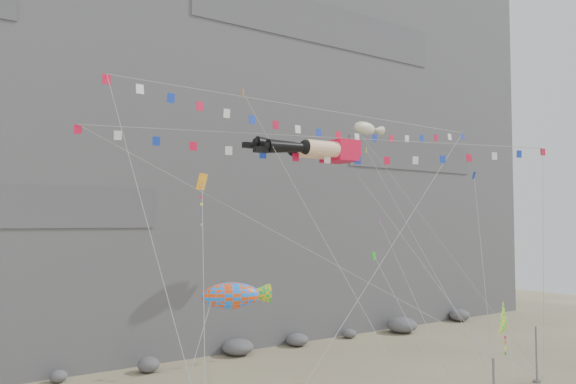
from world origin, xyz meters
name	(u,v)px	position (x,y,z in m)	size (l,w,h in m)	color
cliff	(170,90)	(0.00, 32.00, 25.00)	(80.00, 28.00, 50.00)	slate
talus_boulders	(238,348)	(0.00, 17.00, 0.60)	(60.00, 3.00, 1.20)	#5D5D62
anchor_pole_right	(536,354)	(12.98, -1.45, 1.89)	(0.12, 0.12, 3.78)	slate
legs_kite	(314,150)	(-0.41, 6.06, 15.81)	(8.80, 15.77, 21.33)	red
flag_banner_upper	(329,111)	(1.81, 7.20, 18.86)	(32.19, 13.07, 26.59)	red
flag_banner_lower	(343,138)	(1.36, 5.09, 16.60)	(32.35, 11.12, 21.90)	red
harlequin_kite	(202,183)	(-10.42, 2.32, 12.96)	(4.22, 8.37, 15.26)	red
fish_windsock	(231,296)	(-10.18, -0.37, 7.44)	(7.09, 4.22, 9.41)	#E7440B
delta_kite	(505,322)	(5.66, -4.13, 5.20)	(5.38, 4.53, 7.64)	yellow
blimp_windsock	(365,129)	(9.42, 11.76, 18.94)	(6.05, 14.68, 23.66)	beige
small_kite_a	(246,98)	(-4.79, 7.57, 19.05)	(3.39, 14.76, 24.12)	orange
small_kite_b	(380,220)	(5.67, 6.10, 11.05)	(5.46, 12.59, 17.01)	purple
small_kite_c	(376,259)	(-0.39, 0.14, 8.79)	(1.33, 8.31, 11.84)	#189316
small_kite_d	(370,156)	(6.72, 8.27, 16.07)	(3.45, 15.47, 22.43)	#FDF315
small_kite_e	(474,179)	(10.59, 1.54, 14.02)	(7.77, 7.31, 17.26)	#1637C3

